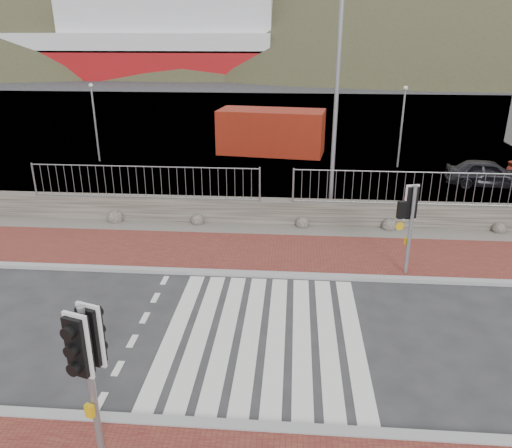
# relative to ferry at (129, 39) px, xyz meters

# --- Properties ---
(ground) EXTENTS (220.00, 220.00, 0.00)m
(ground) POSITION_rel_ferry_xyz_m (24.65, -67.90, -5.36)
(ground) COLOR #28282B
(ground) RESTS_ON ground
(sidewalk_far) EXTENTS (40.00, 3.00, 0.08)m
(sidewalk_far) POSITION_rel_ferry_xyz_m (24.65, -63.40, -5.32)
(sidewalk_far) COLOR brown
(sidewalk_far) RESTS_ON ground
(kerb_near) EXTENTS (40.00, 0.25, 0.12)m
(kerb_near) POSITION_rel_ferry_xyz_m (24.65, -70.90, -5.31)
(kerb_near) COLOR gray
(kerb_near) RESTS_ON ground
(kerb_far) EXTENTS (40.00, 0.25, 0.12)m
(kerb_far) POSITION_rel_ferry_xyz_m (24.65, -64.90, -5.31)
(kerb_far) COLOR gray
(kerb_far) RESTS_ON ground
(zebra_crossing) EXTENTS (4.62, 5.60, 0.01)m
(zebra_crossing) POSITION_rel_ferry_xyz_m (24.65, -67.90, -5.36)
(zebra_crossing) COLOR silver
(zebra_crossing) RESTS_ON ground
(gravel_strip) EXTENTS (40.00, 1.50, 0.06)m
(gravel_strip) POSITION_rel_ferry_xyz_m (24.65, -61.40, -5.33)
(gravel_strip) COLOR #59544C
(gravel_strip) RESTS_ON ground
(stone_wall) EXTENTS (40.00, 0.60, 0.90)m
(stone_wall) POSITION_rel_ferry_xyz_m (24.65, -60.60, -4.91)
(stone_wall) COLOR #403A34
(stone_wall) RESTS_ON ground
(railing) EXTENTS (18.07, 0.07, 1.22)m
(railing) POSITION_rel_ferry_xyz_m (24.65, -60.75, -3.54)
(railing) COLOR gray
(railing) RESTS_ON stone_wall
(quay) EXTENTS (120.00, 40.00, 0.50)m
(quay) POSITION_rel_ferry_xyz_m (24.65, -40.00, -5.36)
(quay) COLOR #4C4C4F
(quay) RESTS_ON ground
(water) EXTENTS (220.00, 50.00, 0.05)m
(water) POSITION_rel_ferry_xyz_m (24.65, -5.00, -5.36)
(water) COLOR #3F4C54
(water) RESTS_ON ground
(ferry) EXTENTS (50.00, 16.00, 20.00)m
(ferry) POSITION_rel_ferry_xyz_m (0.00, 0.00, 0.00)
(ferry) COLOR maroon
(ferry) RESTS_ON ground
(hills_backdrop) EXTENTS (254.00, 90.00, 100.00)m
(hills_backdrop) POSITION_rel_ferry_xyz_m (31.40, 20.00, -28.42)
(hills_backdrop) COLOR #2F3721
(hills_backdrop) RESTS_ON ground
(traffic_signal_near) EXTENTS (0.47, 0.36, 2.91)m
(traffic_signal_near) POSITION_rel_ferry_xyz_m (22.18, -71.72, -3.27)
(traffic_signal_near) COLOR gray
(traffic_signal_near) RESTS_ON ground
(traffic_signal_far) EXTENTS (0.68, 0.37, 2.74)m
(traffic_signal_far) POSITION_rel_ferry_xyz_m (28.56, -64.52, -3.38)
(traffic_signal_far) COLOR gray
(traffic_signal_far) RESTS_ON ground
(streetlight) EXTENTS (1.85, 0.52, 8.76)m
(streetlight) POSITION_rel_ferry_xyz_m (26.82, -59.77, -0.43)
(streetlight) COLOR gray
(streetlight) RESTS_ON ground
(shipping_container) EXTENTS (6.23, 3.26, 2.48)m
(shipping_container) POSITION_rel_ferry_xyz_m (23.89, -49.36, -4.12)
(shipping_container) COLOR maroon
(shipping_container) RESTS_ON ground
(car_a) EXTENTS (3.77, 1.89, 1.23)m
(car_a) POSITION_rel_ferry_xyz_m (34.05, -55.19, -4.74)
(car_a) COLOR black
(car_a) RESTS_ON ground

